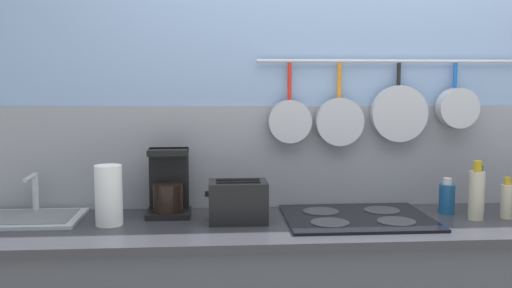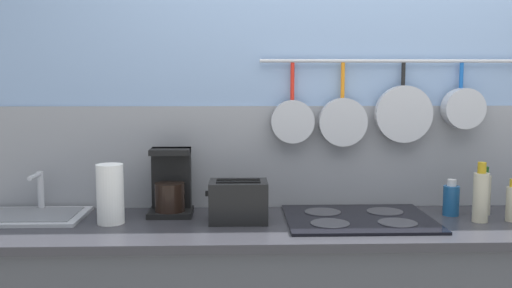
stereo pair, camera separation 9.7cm
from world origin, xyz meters
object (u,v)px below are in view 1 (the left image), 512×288
(paper_towel_roll, at_px, (109,195))
(bottle_cooking_wine, at_px, (478,191))
(bottle_sesame_oil, at_px, (447,198))
(toaster, at_px, (238,201))
(coffee_maker, at_px, (169,188))
(bottle_dish_soap, at_px, (507,200))
(bottle_olive_oil, at_px, (477,194))

(paper_towel_roll, bearing_deg, bottle_cooking_wine, 3.83)
(paper_towel_roll, height_order, bottle_sesame_oil, paper_towel_roll)
(toaster, bearing_deg, paper_towel_roll, -178.83)
(coffee_maker, xyz_separation_m, bottle_sesame_oil, (1.21, -0.06, -0.05))
(bottle_sesame_oil, height_order, bottle_dish_soap, bottle_dish_soap)
(coffee_maker, relative_size, toaster, 1.13)
(bottle_olive_oil, relative_size, bottle_cooking_wine, 1.19)
(bottle_cooking_wine, relative_size, bottle_dish_soap, 1.19)
(bottle_sesame_oil, xyz_separation_m, bottle_olive_oil, (0.08, -0.12, 0.04))
(bottle_olive_oil, relative_size, bottle_dish_soap, 1.41)
(bottle_dish_soap, bearing_deg, bottle_olive_oil, -177.18)
(bottle_sesame_oil, bearing_deg, toaster, -174.95)
(coffee_maker, bearing_deg, bottle_olive_oil, -7.77)
(bottle_olive_oil, height_order, bottle_cooking_wine, bottle_olive_oil)
(toaster, xyz_separation_m, bottle_sesame_oil, (0.92, 0.08, -0.02))
(bottle_olive_oil, bearing_deg, toaster, 178.04)
(paper_towel_roll, relative_size, bottle_sesame_oil, 1.55)
(paper_towel_roll, relative_size, bottle_dish_soap, 1.38)
(coffee_maker, relative_size, bottle_dish_soap, 1.64)
(coffee_maker, distance_m, bottle_dish_soap, 1.44)
(coffee_maker, xyz_separation_m, toaster, (0.29, -0.14, -0.03))
(paper_towel_roll, height_order, bottle_cooking_wine, paper_towel_roll)
(bottle_dish_soap, bearing_deg, paper_towel_roll, 179.42)
(coffee_maker, bearing_deg, bottle_cooking_wine, -1.93)
(paper_towel_roll, distance_m, bottle_cooking_wine, 1.60)
(paper_towel_roll, bearing_deg, bottle_dish_soap, -0.58)
(toaster, height_order, bottle_cooking_wine, bottle_cooking_wine)
(coffee_maker, distance_m, bottle_olive_oil, 1.30)
(bottle_cooking_wine, bearing_deg, toaster, -174.88)
(bottle_sesame_oil, bearing_deg, bottle_dish_soap, -26.87)
(bottle_olive_oil, distance_m, bottle_dish_soap, 0.14)
(coffee_maker, height_order, bottle_olive_oil, coffee_maker)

